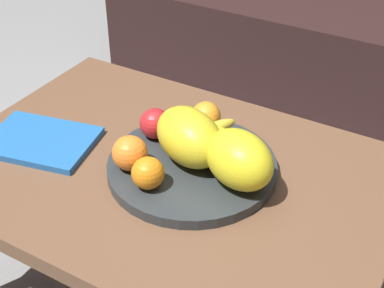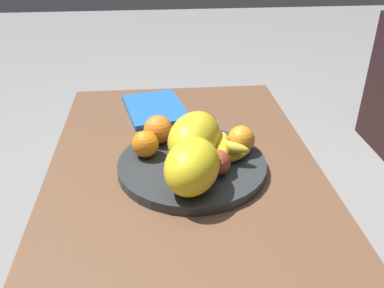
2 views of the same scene
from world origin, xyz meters
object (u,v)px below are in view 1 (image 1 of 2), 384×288
Objects in this scene: coffee_table at (169,186)px; orange_right at (148,173)px; melon_large_front at (189,137)px; banana_bunch at (212,138)px; orange_left at (206,116)px; apple_left at (155,123)px; apple_front at (229,146)px; couch at (327,14)px; fruit_bowl at (192,167)px; magazine at (41,141)px; melon_smaller_beside at (239,159)px; orange_front at (130,153)px.

orange_right is (0.01, -0.10, 0.11)m from coffee_table.
banana_bunch is at bearing 68.96° from melon_large_front.
orange_right is (0.00, -0.25, -0.00)m from orange_left.
melon_large_front reaches higher than coffee_table.
apple_left is 0.42× the size of banana_bunch.
orange_left is at bearing 102.51° from melon_large_front.
orange_left is at bearing 142.38° from apple_front.
melon_large_front is at bearing -84.87° from couch.
apple_left reaches higher than fruit_bowl.
apple_left is at bearing 16.90° from magazine.
apple_front reaches higher than fruit_bowl.
apple_left is (-0.11, 0.04, -0.02)m from melon_large_front.
banana_bunch is (0.15, -1.29, 0.20)m from couch.
banana_bunch is (0.14, 0.02, -0.01)m from apple_left.
apple_left is at bearing 160.24° from fruit_bowl.
orange_left reaches higher than coffee_table.
apple_left reaches higher than apple_front.
couch reaches higher than banana_bunch.
apple_left is (-0.09, -0.09, 0.00)m from orange_left.
magazine is (-0.24, -0.13, -0.05)m from apple_left.
melon_smaller_beside is 0.95× the size of banana_bunch.
fruit_bowl is 0.09m from apple_front.
apple_left reaches higher than coffee_table.
apple_front is at bearing 33.79° from coffee_table.
melon_large_front is 0.09m from apple_front.
apple_left is 0.29× the size of magazine.
couch reaches higher than magazine.
orange_left is at bearing 129.34° from banana_bunch.
fruit_bowl is 0.07m from melon_large_front.
melon_smaller_beside is 0.19m from orange_right.
orange_left is (0.07, 0.21, -0.00)m from orange_front.
orange_left reaches higher than orange_right.
orange_left is 0.12m from apple_left.
coffee_table is 12.98× the size of orange_front.
coffee_table is at bearing -146.21° from apple_front.
melon_smaller_beside is 2.27× the size of apple_left.
orange_front is (-0.10, -0.09, -0.02)m from melon_large_front.
apple_front is (-0.06, 0.07, -0.03)m from melon_smaller_beside.
coffee_table is 13.93× the size of apple_left.
orange_front is (-0.22, -0.07, -0.02)m from melon_smaller_beside.
coffee_table is at bearing -94.59° from orange_left.
apple_front is 0.37× the size of banana_bunch.
coffee_table is 2.67× the size of fruit_bowl.
couch is at bearing 95.13° from melon_large_front.
couch is at bearing 91.01° from orange_front.
fruit_bowl is 0.13m from orange_right.
orange_front reaches higher than apple_front.
couch is 21.96× the size of orange_front.
couch reaches higher than apple_left.
melon_large_front is 0.13m from orange_front.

